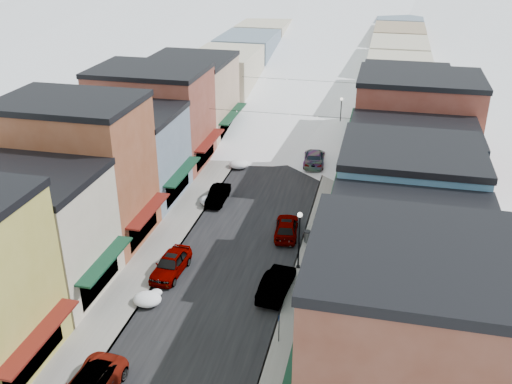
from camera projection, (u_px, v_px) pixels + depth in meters
The scene contains 33 objects.
road at pixel (306, 114), 82.52m from camera, with size 10.00×160.00×0.01m, color black.
sidewalk_left at pixel (261, 110), 83.82m from camera, with size 3.20×160.00×0.15m, color gray.
sidewalk_right at pixel (352, 117), 81.16m from camera, with size 3.20×160.00×0.15m, color gray.
curb_left at pixel (272, 111), 83.51m from camera, with size 0.10×160.00×0.15m, color slate.
curb_right at pixel (341, 116), 81.47m from camera, with size 0.10×160.00×0.15m, color slate.
bldg_l_cream at pixel (32, 233), 41.33m from camera, with size 11.30×8.20×9.50m.
bldg_l_brick_near at pixel (78, 171), 47.83m from camera, with size 12.30×8.20×12.50m.
bldg_l_grayblue at pixel (128, 154), 55.96m from camera, with size 11.30×9.20×9.00m.
bldg_l_brick_far at pixel (153, 116), 63.66m from camera, with size 13.30×9.20×11.00m.
bldg_l_tan at pixel (191, 97), 72.47m from camera, with size 11.30×11.20×10.00m.
bldg_r_brick_near at pixel (421, 365), 26.89m from camera, with size 12.30×9.20×12.50m.
bldg_r_green at pixel (405, 283), 35.56m from camera, with size 11.30×9.20×9.50m.
bldg_r_blue at pixel (405, 212), 43.27m from camera, with size 11.30×9.20×10.50m.
bldg_r_cream at pixel (409, 175), 51.41m from camera, with size 12.30×9.20×9.00m.
bldg_r_brick_far at pixel (414, 130), 58.70m from camera, with size 13.30×9.20×11.50m.
bldg_r_tan at pixel (403, 110), 68.14m from camera, with size 11.30×11.20×9.50m.
distant_blocks at pixel (326, 54), 101.06m from camera, with size 34.00×55.00×8.00m.
overhead_cables at pixel (292, 95), 68.86m from camera, with size 16.40×15.04×0.04m.
car_silver_sedan at pixel (171, 264), 44.76m from camera, with size 2.01×4.99×1.70m, color gray.
car_dark_hatch at pixel (218, 195), 56.34m from camera, with size 1.57×4.50×1.48m, color black.
car_silver_wagon at pixel (267, 125), 75.76m from camera, with size 2.03×5.00×1.45m, color gray.
car_green_sedan at pixel (276, 283), 42.39m from camera, with size 1.78×5.10×1.68m, color black.
car_gray_suv at pixel (286, 227), 50.22m from camera, with size 1.99×4.93×1.68m, color #9B9DA3.
car_black_sedan at pixel (314, 158), 64.96m from camera, with size 2.34×5.76×1.67m, color black.
car_lane_silver at pixel (297, 110), 81.43m from camera, with size 1.93×4.80×1.63m, color gray.
car_lane_white at pixel (327, 95), 88.37m from camera, with size 2.80×6.08×1.69m, color silver.
parking_sign at pixel (279, 325), 37.00m from camera, with size 0.06×0.31×2.25m.
trash_can at pixel (307, 236), 49.06m from camera, with size 0.61×0.61×1.03m.
streetlamp_near at pixel (299, 233), 44.29m from camera, with size 0.41×0.41×4.94m.
streetlamp_far at pixel (341, 111), 73.52m from camera, with size 0.39×0.39×4.71m.
snow_pile_near at pixel (148, 299), 41.37m from camera, with size 2.07×2.47×0.88m.
snow_pile_mid at pixel (212, 201), 55.82m from camera, with size 2.30×2.62×0.97m.
snow_pile_far at pixel (239, 164), 64.25m from camera, with size 2.20×2.56×0.93m.
Camera 1 is at (10.72, -19.01, 25.17)m, focal length 40.00 mm.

